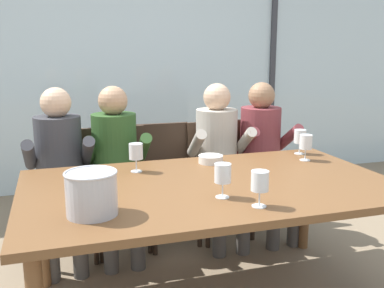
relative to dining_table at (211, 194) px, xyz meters
name	(u,v)px	position (x,y,z in m)	size (l,w,h in m)	color
ground	(168,236)	(0.00, 1.00, -0.67)	(14.00, 14.00, 0.00)	#847056
window_glass_panel	(131,65)	(0.00, 2.47, 0.63)	(7.25, 0.03, 2.60)	silver
window_mullion_right	(272,63)	(1.63, 2.45, 0.63)	(0.06, 0.06, 2.60)	#38383D
hillside_vineyard	(95,81)	(0.00, 6.69, 0.17)	(13.25, 2.40, 1.69)	#477A38
dining_table	(211,194)	(0.00, 0.00, 0.00)	(2.05, 1.19, 0.74)	brown
chair_near_curtain	(67,182)	(-0.75, 0.99, -0.15)	(0.48, 0.48, 0.89)	#332319
chair_left_of_center	(120,177)	(-0.36, 0.99, -0.15)	(0.45, 0.45, 0.89)	#332319
chair_center	(166,172)	(0.00, 1.03, -0.15)	(0.45, 0.45, 0.89)	#332319
chair_right_of_center	(216,169)	(0.41, 1.01, -0.15)	(0.47, 0.47, 0.89)	#332319
chair_near_window_right	(260,164)	(0.80, 1.02, -0.15)	(0.44, 0.44, 0.89)	#332319
person_charcoal_jacket	(60,163)	(-0.79, 0.87, 0.02)	(0.46, 0.61, 1.21)	#38383D
person_olive_shirt	(116,159)	(-0.40, 0.87, 0.02)	(0.47, 0.62, 1.21)	#2D5123
person_beige_jumper	(219,152)	(0.38, 0.87, 0.02)	(0.48, 0.63, 1.21)	#B7AD9E
person_maroon_top	(265,148)	(0.77, 0.87, 0.02)	(0.48, 0.62, 1.21)	brown
ice_bucket_primary	(91,193)	(-0.67, -0.29, 0.17)	(0.24, 0.24, 0.20)	#B7B7BC
tasting_bowl	(211,159)	(0.15, 0.42, 0.09)	(0.16, 0.16, 0.05)	silver
wine_glass_by_left_taster	(300,138)	(0.83, 0.47, 0.18)	(0.08, 0.08, 0.17)	silver
wine_glass_near_bucket	(306,143)	(0.77, 0.29, 0.18)	(0.08, 0.08, 0.17)	silver
wine_glass_center_pour	(223,175)	(-0.03, -0.24, 0.18)	(0.08, 0.08, 0.17)	silver
wine_glass_by_right_taster	(136,152)	(-0.35, 0.36, 0.19)	(0.08, 0.08, 0.17)	silver
wine_glass_spare_empty	(260,182)	(0.09, -0.42, 0.19)	(0.08, 0.08, 0.17)	silver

